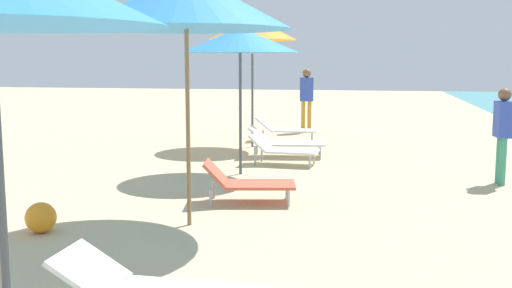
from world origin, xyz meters
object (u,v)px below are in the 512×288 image
object	(u,v)px
lounger_fourth_shoreside	(283,149)
umbrella_farthest	(252,29)
beach_ball	(41,218)
umbrella_third	(186,1)
lounger_third_shoreside	(247,181)
lounger_farthest_inland	(285,141)
lounger_farthest_shoreside	(285,129)
person_walking_mid	(307,94)
person_walking_near	(503,127)
umbrella_fourth	(240,40)

from	to	relation	value
lounger_fourth_shoreside	umbrella_farthest	size ratio (longest dim) A/B	0.44
beach_ball	umbrella_third	bearing A→B (deg)	22.07
lounger_third_shoreside	beach_ball	xyz separation A→B (m)	(-2.01, -1.87, -0.12)
umbrella_farthest	lounger_farthest_inland	xyz separation A→B (m)	(0.93, -1.26, -2.31)
lounger_farthest_shoreside	person_walking_mid	bearing A→B (deg)	76.48
lounger_fourth_shoreside	beach_ball	size ratio (longest dim) A/B	3.69
umbrella_third	beach_ball	world-z (taller)	umbrella_third
umbrella_farthest	lounger_farthest_shoreside	bearing A→B (deg)	62.48
lounger_fourth_shoreside	person_walking_mid	xyz separation A→B (m)	(-0.12, 5.19, 0.75)
umbrella_farthest	lounger_farthest_shoreside	xyz separation A→B (m)	(0.58, 1.12, -2.33)
person_walking_mid	beach_ball	world-z (taller)	person_walking_mid
lounger_farthest_inland	beach_ball	xyz separation A→B (m)	(-1.97, -5.88, -0.15)
umbrella_third	lounger_farthest_inland	distance (m)	5.74
lounger_farthest_inland	beach_ball	world-z (taller)	lounger_farthest_inland
lounger_fourth_shoreside	umbrella_third	bearing A→B (deg)	-92.12
lounger_farthest_shoreside	beach_ball	xyz separation A→B (m)	(-1.62, -8.26, -0.13)
person_walking_near	lounger_farthest_shoreside	bearing A→B (deg)	128.30
person_walking_mid	beach_ball	size ratio (longest dim) A/B	4.88
person_walking_near	person_walking_mid	world-z (taller)	person_walking_mid
lounger_third_shoreside	lounger_fourth_shoreside	distance (m)	3.09
lounger_farthest_inland	person_walking_near	distance (m)	4.30
lounger_farthest_inland	person_walking_mid	bearing A→B (deg)	83.79
person_walking_mid	lounger_farthest_shoreside	bearing A→B (deg)	161.87
lounger_fourth_shoreside	lounger_farthest_shoreside	world-z (taller)	lounger_farthest_shoreside
lounger_fourth_shoreside	lounger_farthest_inland	bearing A→B (deg)	99.82
person_walking_mid	umbrella_farthest	bearing A→B (deg)	154.77
lounger_third_shoreside	lounger_farthest_inland	world-z (taller)	lounger_farthest_inland
umbrella_farthest	lounger_farthest_inland	distance (m)	2.80
lounger_third_shoreside	person_walking_mid	bearing A→B (deg)	79.98
umbrella_farthest	person_walking_mid	distance (m)	3.52
umbrella_fourth	person_walking_near	bearing A→B (deg)	-0.81
lounger_farthest_inland	beach_ball	distance (m)	6.20
lounger_third_shoreside	lounger_farthest_shoreside	world-z (taller)	lounger_farthest_shoreside
person_walking_near	beach_ball	bearing A→B (deg)	-150.58
umbrella_fourth	lounger_farthest_inland	world-z (taller)	umbrella_fourth
person_walking_near	person_walking_mid	xyz separation A→B (m)	(-3.77, 6.32, 0.14)
umbrella_third	lounger_fourth_shoreside	size ratio (longest dim) A/B	2.31
umbrella_farthest	person_walking_near	world-z (taller)	umbrella_farthest
lounger_fourth_shoreside	person_walking_mid	world-z (taller)	person_walking_mid
beach_ball	lounger_farthest_inland	bearing A→B (deg)	71.48
umbrella_third	umbrella_fourth	size ratio (longest dim) A/B	1.17
umbrella_fourth	lounger_fourth_shoreside	bearing A→B (deg)	61.35
person_walking_mid	lounger_fourth_shoreside	bearing A→B (deg)	172.72
lounger_farthest_shoreside	lounger_fourth_shoreside	bearing A→B (deg)	-86.43
umbrella_farthest	beach_ball	size ratio (longest dim) A/B	8.35
lounger_farthest_inland	umbrella_farthest	bearing A→B (deg)	119.74
lounger_fourth_shoreside	person_walking_near	bearing A→B (deg)	-12.74
umbrella_farthest	person_walking_near	size ratio (longest dim) A/B	1.93
beach_ball	person_walking_near	bearing A→B (deg)	33.90
umbrella_farthest	person_walking_mid	world-z (taller)	umbrella_farthest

